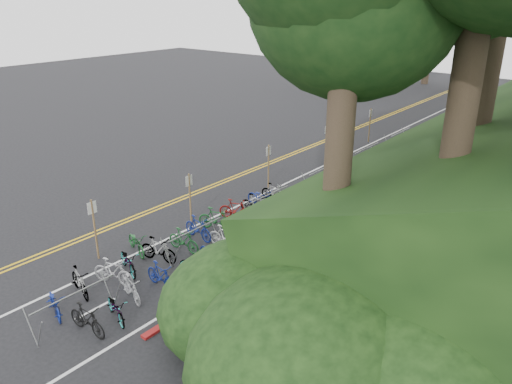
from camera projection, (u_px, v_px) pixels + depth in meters
ground at (94, 259)px, 20.68m from camera, size 120.00×120.00×0.00m
road_markings at (259, 192)px, 27.55m from camera, size 7.47×80.00×0.01m
red_curb at (357, 204)px, 25.92m from camera, size 0.25×28.00×0.10m
bike_rack_front at (75, 303)px, 16.18m from camera, size 1.19×3.02×1.27m
bike_racks_rest at (324, 173)px, 27.92m from camera, size 1.14×23.00×1.17m
signpost_near at (94, 226)px, 20.17m from camera, size 0.08×0.40×2.64m
signposts_rest at (299, 151)px, 29.84m from camera, size 0.08×18.40×2.50m
bike_front at (136, 243)px, 20.99m from camera, size 1.18×1.92×0.95m
bike_valet at (205, 239)px, 21.28m from camera, size 3.33×14.70×1.09m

